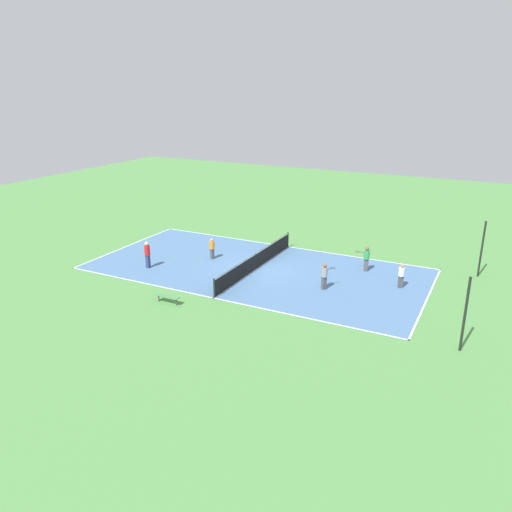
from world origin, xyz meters
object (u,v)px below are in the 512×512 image
Objects in this scene: player_far_white at (401,274)px; tennis_ball_left_sideline at (150,241)px; tennis_ball_midcourt at (174,258)px; fence_post_back_left at (482,249)px; tennis_ball_far_baseline at (200,259)px; player_far_green at (366,257)px; player_baseline_gray at (324,275)px; fence_post_back_right at (465,315)px; player_coach_red at (147,253)px; tennis_net at (256,261)px; player_center_orange at (212,247)px; bench at (167,297)px.

player_far_white is 18.80m from tennis_ball_left_sideline.
player_far_white is at bearing 88.23° from tennis_ball_left_sideline.
tennis_ball_midcourt is 19.76m from fence_post_back_left.
player_far_white is at bearing 94.75° from tennis_ball_far_baseline.
player_far_green reaches higher than tennis_ball_left_sideline.
tennis_ball_far_baseline is at bearing 109.86° from tennis_ball_midcourt.
player_far_green is 1.03× the size of player_baseline_gray.
player_far_green is 10.31m from fence_post_back_right.
player_coach_red reaches higher than tennis_ball_far_baseline.
player_far_green is at bearing 105.27° from tennis_ball_far_baseline.
fence_post_back_left reaches higher than tennis_ball_left_sideline.
tennis_ball_left_sideline is (-4.60, -3.48, -0.99)m from player_coach_red.
fence_post_back_left reaches higher than player_coach_red.
tennis_ball_left_sideline is (-0.58, -18.78, -0.78)m from player_far_white.
player_coach_red is 5.86m from tennis_ball_left_sideline.
player_coach_red is at bearing 37.09° from tennis_ball_left_sideline.
tennis_net is at bearing -31.17° from player_far_white.
player_center_orange is (-1.64, -8.62, -0.09)m from player_baseline_gray.
player_far_white is at bearing 96.56° from tennis_ball_midcourt.
fence_post_back_left reaches higher than tennis_net.
tennis_ball_midcourt is (1.10, -2.36, -0.77)m from player_center_orange.
player_baseline_gray reaches higher than tennis_ball_midcourt.
tennis_ball_far_baseline is at bearing 108.79° from bench.
player_coach_red is (2.98, -6.34, 0.46)m from tennis_net.
tennis_ball_far_baseline is (0.48, -0.65, -0.77)m from player_center_orange.
tennis_ball_far_baseline is at bearing -89.24° from tennis_net.
bench is 7.26m from tennis_ball_far_baseline.
player_coach_red is at bearing -23.05° from player_far_white.
player_far_green is at bearing -141.01° from fence_post_back_right.
player_center_orange is at bearing 114.90° from tennis_ball_midcourt.
bench reaches higher than tennis_ball_midcourt.
tennis_net is 2.93× the size of fence_post_back_left.
tennis_net is 7.01× the size of bench.
player_baseline_gray is (4.06, -1.36, -0.03)m from player_far_green.
player_far_white is 12.55m from player_center_orange.
tennis_ball_far_baseline is at bearing 115.94° from player_baseline_gray.
player_baseline_gray is (-1.77, 11.38, -0.13)m from player_coach_red.
player_center_orange is (-7.35, -1.68, 0.44)m from bench.
player_coach_red is at bearing 16.50° from player_far_green.
player_far_white is 1.01× the size of player_center_orange.
fence_post_back_right is (6.76, 22.69, 1.71)m from tennis_ball_left_sideline.
player_far_white is at bearing -26.92° from player_baseline_gray.
fence_post_back_left is at bearing 106.91° from tennis_ball_far_baseline.
tennis_ball_left_sideline is at bearing 134.37° from player_coach_red.
bench is 11.66m from tennis_ball_left_sideline.
player_far_white is (-1.04, 8.96, 0.25)m from tennis_net.
fence_post_back_right is (3.92, 7.82, 0.85)m from player_baseline_gray.
player_center_orange is at bearing -73.99° from fence_post_back_left.
player_far_white is at bearing -43.63° from fence_post_back_left.
player_coach_red is 26.10× the size of tennis_ball_far_baseline.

